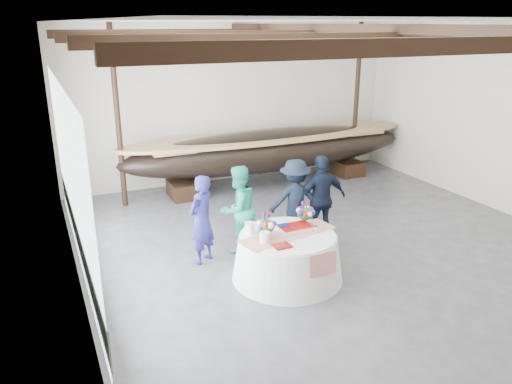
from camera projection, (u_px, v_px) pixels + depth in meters
name	position (u px, v px, depth m)	size (l,w,h in m)	color
floor	(346.00, 257.00, 10.04)	(10.00, 12.00, 0.01)	#3D3D42
wall_back	(234.00, 103.00, 14.50)	(10.00, 0.02, 4.50)	silver
wall_left	(71.00, 181.00, 7.37)	(0.02, 12.00, 4.50)	silver
ceiling	(361.00, 21.00, 8.59)	(10.00, 12.00, 0.01)	white
pavilion_structure	(333.00, 49.00, 9.47)	(9.80, 11.76, 4.50)	black
open_bay	(72.00, 189.00, 8.39)	(0.03, 7.00, 3.20)	silver
longboat_display	(271.00, 150.00, 14.19)	(8.69, 1.74, 1.63)	black
banquet_table	(287.00, 256.00, 9.10)	(2.03, 2.03, 0.87)	silver
tabletop_items	(285.00, 224.00, 9.03)	(1.95, 0.99, 0.40)	red
guest_woman_blue	(201.00, 220.00, 9.58)	(0.65, 0.42, 1.77)	navy
guest_woman_teal	(238.00, 209.00, 10.07)	(0.88, 0.69, 1.81)	#21AC8A
guest_man_left	(295.00, 201.00, 10.52)	(1.17, 0.67, 1.81)	black
guest_man_right	(322.00, 199.00, 10.53)	(1.11, 0.46, 1.90)	black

